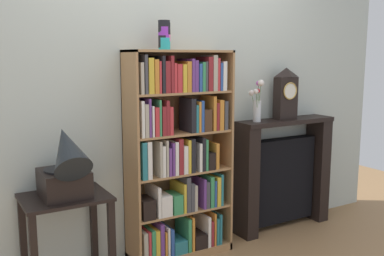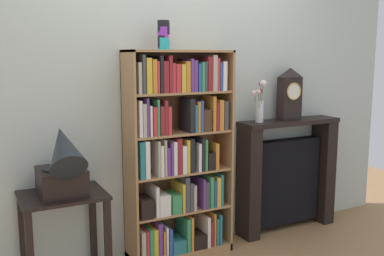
% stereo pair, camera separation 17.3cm
% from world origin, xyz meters
% --- Properties ---
extents(wall_back, '(4.39, 0.08, 2.60)m').
position_xyz_m(wall_back, '(0.10, 0.29, 1.30)').
color(wall_back, beige).
rests_on(wall_back, ground).
extents(bookshelf, '(0.83, 0.29, 1.62)m').
position_xyz_m(bookshelf, '(-0.02, 0.10, 0.80)').
color(bookshelf, '#A87A4C').
rests_on(bookshelf, ground).
extents(cup_stack, '(0.09, 0.09, 0.21)m').
position_xyz_m(cup_stack, '(-0.12, 0.11, 1.73)').
color(cup_stack, '#28B2B7').
rests_on(cup_stack, bookshelf).
extents(side_table_left, '(0.56, 0.45, 0.66)m').
position_xyz_m(side_table_left, '(-0.91, 0.03, 0.49)').
color(side_table_left, black).
rests_on(side_table_left, ground).
extents(gramophone, '(0.30, 0.50, 0.54)m').
position_xyz_m(gramophone, '(-0.91, -0.04, 0.88)').
color(gramophone, black).
rests_on(gramophone, side_table_left).
extents(fireplace_mantel, '(0.98, 0.24, 1.02)m').
position_xyz_m(fireplace_mantel, '(1.11, 0.15, 0.50)').
color(fireplace_mantel, black).
rests_on(fireplace_mantel, ground).
extents(mantel_clock, '(0.20, 0.11, 0.46)m').
position_xyz_m(mantel_clock, '(1.10, 0.13, 1.25)').
color(mantel_clock, black).
rests_on(mantel_clock, fireplace_mantel).
extents(flower_vase, '(0.11, 0.17, 0.37)m').
position_xyz_m(flower_vase, '(0.77, 0.12, 1.18)').
color(flower_vase, silver).
rests_on(flower_vase, fireplace_mantel).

